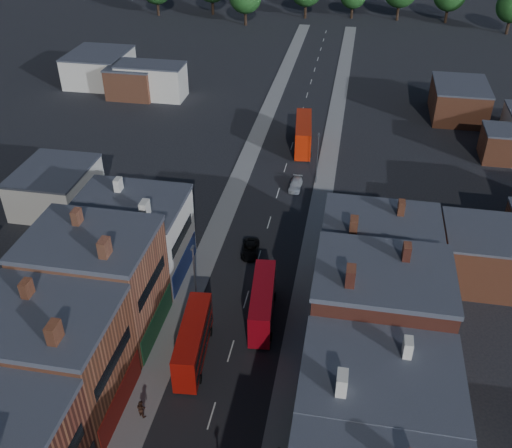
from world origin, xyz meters
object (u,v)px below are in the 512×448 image
at_px(bus_2, 303,134).
at_px(car_3, 296,185).
at_px(bus_0, 193,340).
at_px(bus_1, 262,302).
at_px(ped_1, 141,408).
at_px(car_2, 250,249).

relative_size(bus_2, car_3, 2.69).
bearing_deg(bus_0, bus_1, 44.72).
relative_size(bus_0, bus_1, 1.01).
relative_size(car_3, ped_1, 2.30).
height_order(bus_1, ped_1, bus_1).
height_order(car_3, ped_1, ped_1).
distance_m(bus_0, ped_1, 8.27).
xyz_separation_m(bus_0, car_3, (5.78, 35.32, -1.69)).
xyz_separation_m(bus_0, ped_1, (-2.72, -7.71, -1.26)).
xyz_separation_m(bus_2, car_2, (-3.07, -30.87, -2.00)).
bearing_deg(bus_2, bus_0, -101.91).
bearing_deg(bus_1, bus_0, -135.60).
distance_m(bus_1, ped_1, 16.83).
relative_size(bus_1, car_3, 2.35).
distance_m(bus_2, car_3, 13.86).
bearing_deg(car_3, ped_1, -99.63).
relative_size(bus_1, bus_2, 0.87).
height_order(bus_0, ped_1, bus_0).
xyz_separation_m(car_2, ped_1, (-4.92, -25.86, 0.42)).
height_order(bus_2, car_3, bus_2).
relative_size(bus_0, bus_2, 0.88).
bearing_deg(car_3, car_2, -100.24).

